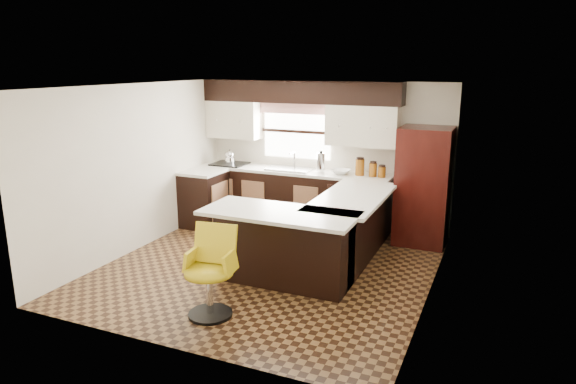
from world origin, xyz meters
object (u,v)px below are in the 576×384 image
at_px(peninsula_return, 284,248).
at_px(refrigerator, 424,186).
at_px(peninsula_long, 348,230).
at_px(bar_chair, 209,273).

height_order(peninsula_return, refrigerator, refrigerator).
bearing_deg(refrigerator, peninsula_long, -123.55).
xyz_separation_m(peninsula_return, bar_chair, (-0.38, -1.14, 0.04)).
distance_m(peninsula_return, bar_chair, 1.20).
bearing_deg(peninsula_return, bar_chair, -108.55).
height_order(peninsula_long, bar_chair, bar_chair).
distance_m(peninsula_long, refrigerator, 1.51).
bearing_deg(bar_chair, peninsula_long, 59.45).
relative_size(peninsula_long, refrigerator, 1.10).
distance_m(peninsula_return, refrigerator, 2.59).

